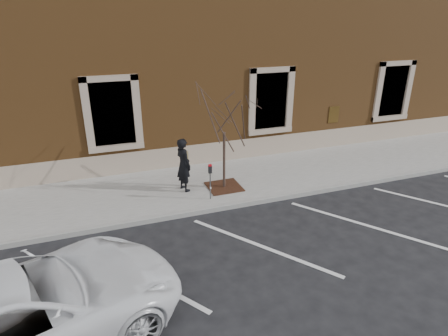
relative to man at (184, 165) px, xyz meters
name	(u,v)px	position (x,y,z in m)	size (l,w,h in m)	color
ground	(231,208)	(1.09, -1.44, -1.04)	(120.00, 120.00, 0.00)	#28282B
sidewalk_near	(213,183)	(1.09, 0.31, -0.96)	(40.00, 3.50, 0.15)	beige
curb_near	(231,206)	(1.09, -1.49, -0.96)	(40.00, 0.12, 0.15)	#9E9E99
parking_stripes	(261,246)	(1.09, -3.64, -1.04)	(28.00, 4.40, 0.01)	silver
building_civic	(170,51)	(1.09, 6.30, 2.96)	(40.00, 8.62, 8.00)	brown
man	(184,165)	(0.00, 0.00, 0.00)	(0.65, 0.43, 1.78)	black
parking_meter	(210,175)	(0.60, -0.93, -0.08)	(0.11, 0.08, 1.17)	#595B60
tree_grate	(224,187)	(1.30, -0.26, -0.88)	(1.10, 1.10, 0.03)	#422215
sapling	(224,116)	(1.30, -0.26, 1.56)	(2.10, 2.10, 3.50)	#423128
white_truck	(17,316)	(-4.23, -5.18, -0.23)	(2.68, 5.81, 1.62)	white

